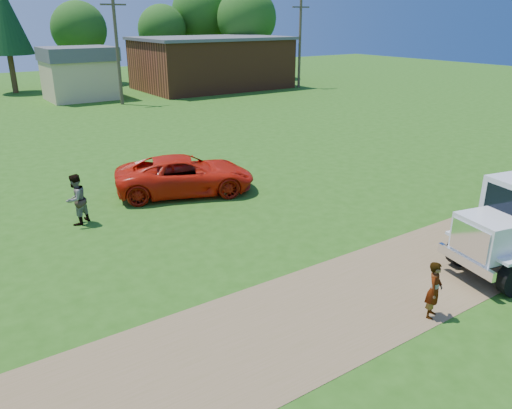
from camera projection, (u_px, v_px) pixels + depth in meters
ground at (366, 294)px, 13.88m from camera, size 140.00×140.00×0.00m
dirt_track at (366, 294)px, 13.88m from camera, size 120.00×4.20×0.01m
orange_pickup at (185, 175)px, 21.57m from camera, size 6.48×4.63×1.64m
spectator_a at (434, 290)px, 12.58m from camera, size 0.66×0.57×1.53m
spectator_b at (76, 199)px, 18.27m from camera, size 1.18×1.13×1.91m
brick_building at (212, 63)px, 53.34m from camera, size 15.40×10.40×5.30m
tan_shed at (80, 73)px, 46.00m from camera, size 6.20×5.40×4.70m
utility_poles at (117, 49)px, 42.40m from camera, size 42.20×0.28×9.00m
tree_row at (87, 21)px, 54.28m from camera, size 55.70×15.03×11.75m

